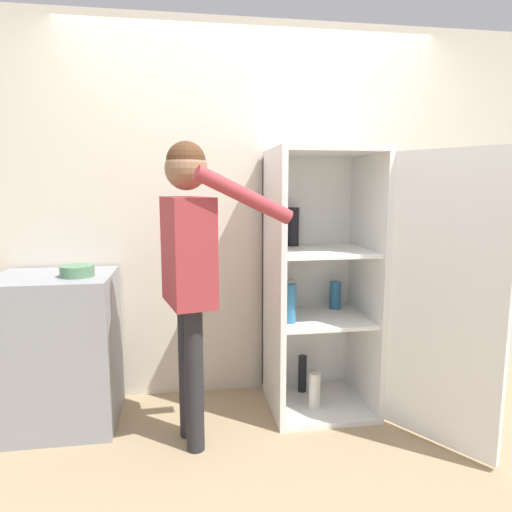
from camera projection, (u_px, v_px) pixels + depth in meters
The scene contains 6 objects.
ground_plane at pixel (280, 464), 2.42m from camera, with size 12.00×12.00×0.00m, color tan.
wall_back at pixel (252, 213), 3.18m from camera, with size 7.00×0.06×2.55m.
refrigerator at pixel (342, 285), 2.89m from camera, with size 1.05×1.18×1.69m.
person at pixel (190, 254), 2.47m from camera, with size 0.71×0.51×1.69m.
counter at pixel (58, 351), 2.78m from camera, with size 0.68×0.58×0.94m.
bowl at pixel (77, 271), 2.67m from camera, with size 0.19×0.19×0.06m.
Camera 1 is at (-0.47, -2.17, 1.46)m, focal length 32.00 mm.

